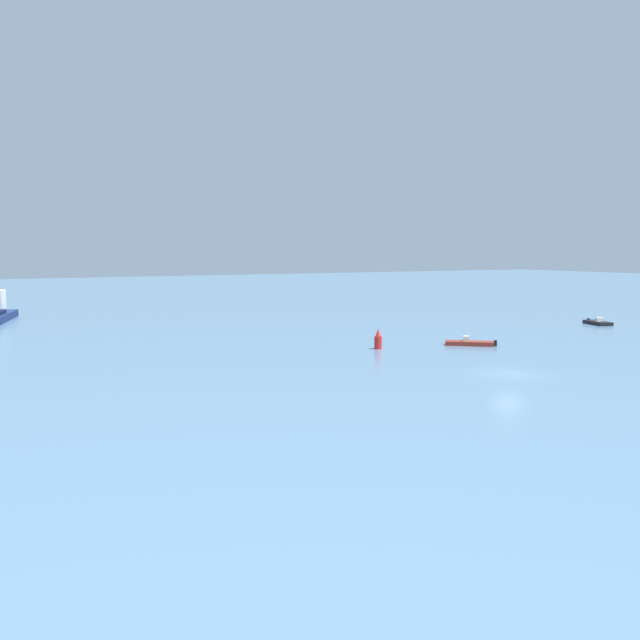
% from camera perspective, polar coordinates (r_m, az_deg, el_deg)
% --- Properties ---
extents(ground_plane, '(400.00, 400.00, 0.00)m').
position_cam_1_polar(ground_plane, '(55.13, 14.87, -4.18)').
color(ground_plane, slate).
extents(small_motorboat, '(2.96, 4.37, 0.92)m').
position_cam_1_polar(small_motorboat, '(94.21, 21.31, -0.19)').
color(small_motorboat, black).
rests_on(small_motorboat, ground).
extents(fishing_skiff, '(4.43, 4.13, 0.91)m').
position_cam_1_polar(fishing_skiff, '(70.31, 11.87, -1.81)').
color(fishing_skiff, maroon).
rests_on(fishing_skiff, ground).
extents(channel_buoy_red, '(0.70, 0.70, 1.90)m').
position_cam_1_polar(channel_buoy_red, '(66.53, 4.67, -1.63)').
color(channel_buoy_red, red).
rests_on(channel_buoy_red, ground).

